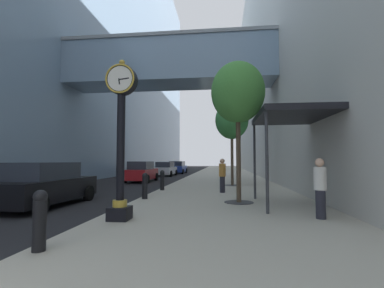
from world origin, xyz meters
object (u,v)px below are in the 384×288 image
(bollard_third, at_px, (145,185))
(car_blue_mid, at_px, (178,167))
(street_clock, at_px, (121,131))
(pedestrian_walking, at_px, (320,187))
(car_red_far, at_px, (142,172))
(bollard_fourth, at_px, (162,180))
(car_black_near, at_px, (46,185))
(street_tree_mid_near, at_px, (232,121))
(street_tree_near, at_px, (238,93))
(car_white_trailing, at_px, (165,169))
(bollard_nearest, at_px, (40,219))
(pedestrian_by_clock, at_px, (222,175))

(bollard_third, bearing_deg, car_blue_mid, 96.32)
(street_clock, relative_size, pedestrian_walking, 2.66)
(pedestrian_walking, distance_m, car_red_far, 16.45)
(bollard_fourth, relative_size, pedestrian_walking, 0.65)
(bollard_third, height_order, car_black_near, car_black_near)
(pedestrian_walking, relative_size, car_red_far, 0.39)
(street_clock, distance_m, car_black_near, 4.96)
(street_tree_mid_near, bearing_deg, car_red_far, 151.65)
(street_tree_near, height_order, car_white_trailing, street_tree_near)
(pedestrian_walking, relative_size, car_blue_mid, 0.35)
(car_black_near, height_order, car_red_far, car_black_near)
(bollard_fourth, bearing_deg, car_black_near, -125.93)
(pedestrian_walking, distance_m, car_white_trailing, 23.74)
(street_clock, relative_size, bollard_third, 4.10)
(bollard_third, height_order, car_white_trailing, car_white_trailing)
(bollard_nearest, distance_m, car_blue_mid, 31.18)
(pedestrian_by_clock, xyz_separation_m, car_blue_mid, (-5.92, 21.94, -0.24))
(car_red_far, relative_size, car_white_trailing, 1.02)
(pedestrian_by_clock, xyz_separation_m, car_white_trailing, (-6.34, 16.17, -0.26))
(pedestrian_walking, bearing_deg, street_tree_near, 127.90)
(pedestrian_walking, bearing_deg, bollard_fourth, 132.19)
(car_black_near, xyz_separation_m, car_blue_mid, (0.70, 25.93, -0.01))
(street_clock, height_order, street_tree_near, street_tree_near)
(street_clock, xyz_separation_m, street_tree_near, (3.36, 3.41, 1.80))
(car_black_near, bearing_deg, car_blue_mid, 88.46)
(bollard_fourth, bearing_deg, street_clock, -86.31)
(bollard_fourth, xyz_separation_m, car_black_near, (-3.41, -4.71, 0.10))
(car_blue_mid, bearing_deg, pedestrian_walking, -72.74)
(street_tree_mid_near, xyz_separation_m, pedestrian_walking, (2.06, -9.76, -3.29))
(pedestrian_walking, distance_m, car_black_near, 9.49)
(bollard_third, bearing_deg, car_red_far, 107.70)
(street_tree_near, distance_m, street_tree_mid_near, 7.11)
(street_clock, xyz_separation_m, car_blue_mid, (-3.18, 28.49, -1.76))
(bollard_third, xyz_separation_m, pedestrian_by_clock, (3.21, 2.56, 0.33))
(car_blue_mid, relative_size, car_red_far, 1.12)
(bollard_fourth, relative_size, street_tree_mid_near, 0.20)
(street_tree_near, distance_m, car_black_near, 8.11)
(bollard_nearest, xyz_separation_m, pedestrian_by_clock, (3.21, 9.12, 0.33))
(bollard_nearest, distance_m, car_black_near, 6.16)
(pedestrian_walking, bearing_deg, street_clock, -172.03)
(bollard_fourth, bearing_deg, bollard_nearest, -90.00)
(car_blue_mid, bearing_deg, bollard_fourth, -82.71)
(street_clock, height_order, car_black_near, street_clock)
(bollard_fourth, height_order, pedestrian_by_clock, pedestrian_by_clock)
(car_black_near, distance_m, car_blue_mid, 25.94)
(pedestrian_walking, xyz_separation_m, car_red_far, (-9.22, 13.62, -0.21))
(car_black_near, bearing_deg, bollard_third, 22.74)
(street_tree_mid_near, bearing_deg, street_tree_near, -90.00)
(bollard_nearest, height_order, bollard_third, same)
(pedestrian_walking, distance_m, pedestrian_by_clock, 6.38)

